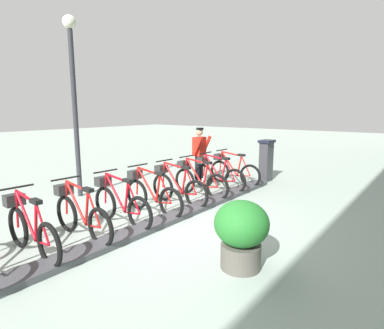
# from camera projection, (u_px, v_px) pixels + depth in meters

# --- Properties ---
(ground_plane) EXTENTS (60.00, 60.00, 0.00)m
(ground_plane) POSITION_uv_depth(u_px,v_px,m) (165.00, 222.00, 6.14)
(ground_plane) COLOR #A1B2A6
(dock_rail_base) EXTENTS (0.44, 8.34, 0.10)m
(dock_rail_base) POSITION_uv_depth(u_px,v_px,m) (165.00, 220.00, 6.13)
(dock_rail_base) COLOR #47474C
(dock_rail_base) RESTS_ON ground
(payment_kiosk) EXTENTS (0.36, 0.52, 1.28)m
(payment_kiosk) POSITION_uv_depth(u_px,v_px,m) (266.00, 160.00, 9.63)
(payment_kiosk) COLOR #38383D
(payment_kiosk) RESTS_ON ground
(bike_docked_0) EXTENTS (1.72, 0.54, 1.02)m
(bike_docked_0) POSITION_uv_depth(u_px,v_px,m) (232.00, 170.00, 9.21)
(bike_docked_0) COLOR black
(bike_docked_0) RESTS_ON ground
(bike_docked_1) EXTENTS (1.72, 0.54, 1.02)m
(bike_docked_1) POSITION_uv_depth(u_px,v_px,m) (217.00, 175.00, 8.56)
(bike_docked_1) COLOR black
(bike_docked_1) RESTS_ON ground
(bike_docked_2) EXTENTS (1.72, 0.54, 1.02)m
(bike_docked_2) POSITION_uv_depth(u_px,v_px,m) (198.00, 180.00, 7.91)
(bike_docked_2) COLOR black
(bike_docked_2) RESTS_ON ground
(bike_docked_3) EXTENTS (1.72, 0.54, 1.02)m
(bike_docked_3) POSITION_uv_depth(u_px,v_px,m) (177.00, 186.00, 7.27)
(bike_docked_3) COLOR black
(bike_docked_3) RESTS_ON ground
(bike_docked_4) EXTENTS (1.72, 0.54, 1.02)m
(bike_docked_4) POSITION_uv_depth(u_px,v_px,m) (151.00, 194.00, 6.62)
(bike_docked_4) COLOR black
(bike_docked_4) RESTS_ON ground
(bike_docked_5) EXTENTS (1.72, 0.54, 1.02)m
(bike_docked_5) POSITION_uv_depth(u_px,v_px,m) (119.00, 203.00, 5.97)
(bike_docked_5) COLOR black
(bike_docked_5) RESTS_ON ground
(bike_docked_6) EXTENTS (1.72, 0.54, 1.02)m
(bike_docked_6) POSITION_uv_depth(u_px,v_px,m) (80.00, 214.00, 5.32)
(bike_docked_6) COLOR black
(bike_docked_6) RESTS_ON ground
(bike_docked_7) EXTENTS (1.72, 0.54, 1.02)m
(bike_docked_7) POSITION_uv_depth(u_px,v_px,m) (30.00, 229.00, 4.68)
(bike_docked_7) COLOR black
(bike_docked_7) RESTS_ON ground
(worker_near_rack) EXTENTS (0.48, 0.65, 1.66)m
(worker_near_rack) POSITION_uv_depth(u_px,v_px,m) (199.00, 153.00, 9.45)
(worker_near_rack) COLOR white
(worker_near_rack) RESTS_ON ground
(lamp_post) EXTENTS (0.32, 0.32, 4.39)m
(lamp_post) POSITION_uv_depth(u_px,v_px,m) (73.00, 83.00, 7.55)
(lamp_post) COLOR #2D2D33
(lamp_post) RESTS_ON ground
(planter_bush) EXTENTS (0.76, 0.76, 0.97)m
(planter_bush) POSITION_uv_depth(u_px,v_px,m) (241.00, 231.00, 4.29)
(planter_bush) COLOR #59544C
(planter_bush) RESTS_ON ground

